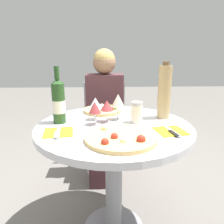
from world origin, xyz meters
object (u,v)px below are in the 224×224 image
Objects in this scene: dining_table at (114,148)px; tall_carafe at (164,92)px; chair_behind_diner at (105,129)px; wine_bottle at (59,102)px; seated_diner at (105,120)px; pizza_large at (121,137)px.

tall_carafe reaches higher than dining_table.
chair_behind_diner is 0.92m from wine_bottle.
seated_diner reaches higher than wine_bottle.
wine_bottle is 0.65m from tall_carafe.
dining_table is 2.55× the size of pizza_large.
chair_behind_diner is 1.09m from pizza_large.
tall_carafe is (0.37, -0.69, 0.49)m from chair_behind_diner.
wine_bottle is at bearing 170.00° from dining_table.
wine_bottle is 0.94× the size of tall_carafe.
chair_behind_diner is at bearing 70.11° from wine_bottle.
tall_carafe is (0.64, 0.07, 0.04)m from wine_bottle.
seated_diner reaches higher than dining_table.
seated_diner is 0.76m from tall_carafe.
dining_table is 0.43m from wine_bottle.
dining_table is at bearing 95.43° from pizza_large.
wine_bottle is at bearing -173.67° from tall_carafe.
wine_bottle is (-0.32, 0.06, 0.28)m from dining_table.
wine_bottle reaches higher than pizza_large.
chair_behind_diner is at bearing 118.10° from tall_carafe.
tall_carafe is at bearing 118.10° from chair_behind_diner.
seated_diner reaches higher than chair_behind_diner.
wine_bottle is (-0.27, -0.76, 0.45)m from chair_behind_diner.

